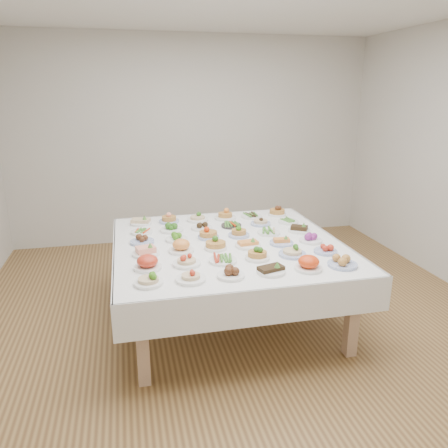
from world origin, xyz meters
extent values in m
plane|color=olive|center=(0.00, 0.00, 0.00)|extent=(5.00, 5.00, 0.00)
cube|color=beige|center=(0.00, 2.50, 1.40)|extent=(5.00, 0.02, 2.80)
cube|color=beige|center=(0.00, -2.50, 1.40)|extent=(5.00, 0.02, 2.80)
cube|color=white|center=(-0.09, 0.06, 0.72)|extent=(2.01, 2.01, 0.06)
cube|color=white|center=(-0.09, 1.07, 0.61)|extent=(2.03, 0.02, 0.28)
cube|color=white|center=(-0.09, -0.94, 0.61)|extent=(2.03, 0.01, 0.28)
cube|color=white|center=(0.91, 0.06, 0.61)|extent=(0.01, 2.03, 0.28)
cube|color=white|center=(-1.10, 0.06, 0.61)|extent=(0.02, 2.03, 0.28)
cube|color=tan|center=(-0.92, -0.76, 0.34)|extent=(0.09, 0.09, 0.69)
cube|color=tan|center=(0.73, -0.76, 0.34)|extent=(0.09, 0.09, 0.69)
cube|color=tan|center=(-0.92, 0.89, 0.34)|extent=(0.09, 0.09, 0.69)
cube|color=tan|center=(0.73, 0.89, 0.34)|extent=(0.09, 0.09, 0.69)
cylinder|color=white|center=(-0.85, -0.68, 0.76)|extent=(0.20, 0.20, 0.02)
cylinder|color=white|center=(-0.55, -0.69, 0.76)|extent=(0.22, 0.22, 0.02)
cylinder|color=white|center=(-0.25, -0.69, 0.76)|extent=(0.20, 0.20, 0.02)
cylinder|color=white|center=(0.06, -0.68, 0.76)|extent=(0.22, 0.22, 0.02)
cylinder|color=white|center=(0.36, -0.69, 0.76)|extent=(0.21, 0.21, 0.02)
cylinder|color=#4C66B2|center=(0.65, -0.68, 0.76)|extent=(0.23, 0.23, 0.02)
cylinder|color=white|center=(-0.83, -0.40, 0.76)|extent=(0.21, 0.21, 0.02)
cylinder|color=white|center=(-0.53, -0.39, 0.76)|extent=(0.22, 0.22, 0.02)
cylinder|color=white|center=(-0.24, -0.38, 0.76)|extent=(0.22, 0.22, 0.02)
cylinder|color=white|center=(0.05, -0.39, 0.76)|extent=(0.20, 0.20, 0.02)
cylinder|color=#4C66B2|center=(0.35, -0.38, 0.76)|extent=(0.22, 0.22, 0.02)
cylinder|color=#4C66B2|center=(0.65, -0.38, 0.76)|extent=(0.19, 0.19, 0.02)
cylinder|color=white|center=(-0.83, -0.09, 0.76)|extent=(0.23, 0.23, 0.02)
cylinder|color=white|center=(-0.53, -0.08, 0.76)|extent=(0.21, 0.21, 0.02)
cylinder|color=white|center=(-0.23, -0.08, 0.76)|extent=(0.19, 0.19, 0.02)
cylinder|color=white|center=(0.05, -0.09, 0.76)|extent=(0.22, 0.22, 0.02)
cylinder|color=#4C66B2|center=(0.36, -0.09, 0.76)|extent=(0.21, 0.21, 0.02)
cylinder|color=white|center=(0.64, -0.09, 0.76)|extent=(0.20, 0.20, 0.02)
cylinder|color=#4C66B2|center=(-0.85, 0.22, 0.76)|extent=(0.21, 0.21, 0.02)
cylinder|color=white|center=(-0.54, 0.22, 0.76)|extent=(0.20, 0.20, 0.02)
cylinder|color=#4C66B2|center=(-0.24, 0.22, 0.76)|extent=(0.19, 0.19, 0.02)
cylinder|color=#4C66B2|center=(0.05, 0.21, 0.76)|extent=(0.20, 0.20, 0.02)
cylinder|color=white|center=(0.35, 0.22, 0.76)|extent=(0.21, 0.21, 0.02)
cylinder|color=white|center=(0.66, 0.21, 0.76)|extent=(0.21, 0.21, 0.02)
cylinder|color=white|center=(-0.84, 0.51, 0.76)|extent=(0.20, 0.20, 0.02)
cylinder|color=white|center=(-0.55, 0.51, 0.76)|extent=(0.23, 0.23, 0.02)
cylinder|color=white|center=(-0.25, 0.51, 0.76)|extent=(0.21, 0.21, 0.02)
cylinder|color=#2D2A28|center=(0.05, 0.52, 0.76)|extent=(0.20, 0.20, 0.02)
cylinder|color=#4C66B2|center=(0.36, 0.52, 0.76)|extent=(0.20, 0.20, 0.02)
cylinder|color=white|center=(0.66, 0.52, 0.76)|extent=(0.20, 0.20, 0.02)
cylinder|color=white|center=(-0.83, 0.81, 0.76)|extent=(0.21, 0.21, 0.02)
cylinder|color=#4C66B2|center=(-0.54, 0.81, 0.76)|extent=(0.20, 0.20, 0.02)
cylinder|color=white|center=(-0.24, 0.80, 0.76)|extent=(0.22, 0.22, 0.02)
cylinder|color=white|center=(0.06, 0.81, 0.76)|extent=(0.23, 0.23, 0.02)
cylinder|color=white|center=(0.35, 0.80, 0.76)|extent=(0.22, 0.22, 0.02)
cylinder|color=white|center=(0.65, 0.82, 0.76)|extent=(0.19, 0.19, 0.02)
camera|label=1|loc=(-0.96, -3.56, 2.06)|focal=35.00mm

